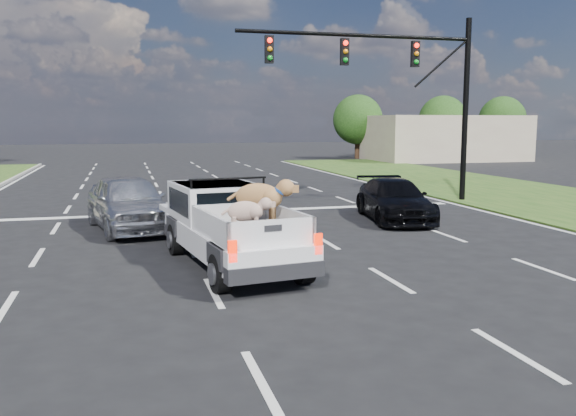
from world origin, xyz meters
name	(u,v)px	position (x,y,z in m)	size (l,w,h in m)	color
ground	(305,286)	(0.00, 0.00, 0.00)	(160.00, 160.00, 0.00)	black
road_markings	(241,228)	(0.00, 6.56, 0.01)	(17.75, 60.00, 0.01)	silver
traffic_signal	(410,78)	(7.20, 10.50, 4.73)	(9.11, 0.31, 7.00)	black
building_right	(445,138)	(22.00, 34.00, 1.80)	(12.00, 7.00, 3.60)	#B4A989
tree_far_d	(358,120)	(16.00, 38.00, 3.29)	(4.20, 4.20, 5.40)	#332114
tree_far_e	(443,120)	(24.00, 38.00, 3.29)	(4.20, 4.20, 5.40)	#332114
tree_far_f	(502,120)	(30.00, 38.00, 3.29)	(4.20, 4.20, 5.40)	#332114
pickup_truck	(230,224)	(-1.08, 2.07, 0.91)	(2.53, 5.31, 1.91)	black
silver_sedan	(128,202)	(-3.16, 7.20, 0.80)	(1.89, 4.69, 1.60)	#BABCC2
black_coupe	(394,200)	(5.00, 6.86, 0.64)	(1.80, 4.44, 1.29)	black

